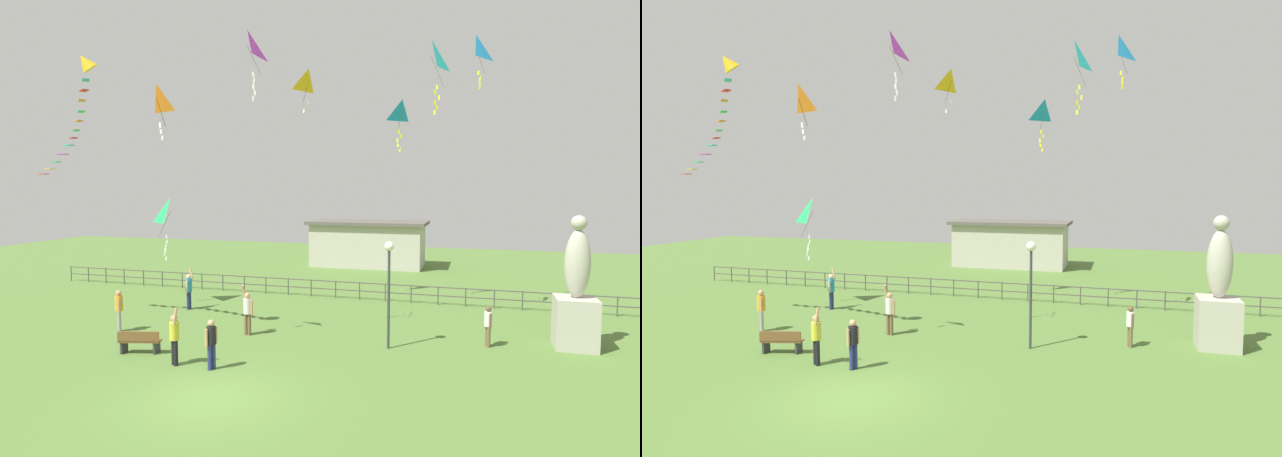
% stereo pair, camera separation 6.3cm
% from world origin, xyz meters
% --- Properties ---
extents(ground_plane, '(80.00, 80.00, 0.00)m').
position_xyz_m(ground_plane, '(0.00, 0.00, 0.00)').
color(ground_plane, '#517533').
extents(statue_monument, '(1.47, 1.47, 4.99)m').
position_xyz_m(statue_monument, '(10.70, 8.20, 1.71)').
color(statue_monument, '#B2AD9E').
rests_on(statue_monument, ground_plane).
extents(lamppost, '(0.36, 0.36, 4.03)m').
position_xyz_m(lamppost, '(4.02, 6.05, 2.96)').
color(lamppost, '#38383D').
rests_on(lamppost, ground_plane).
extents(park_bench, '(1.56, 0.80, 0.85)m').
position_xyz_m(park_bench, '(-4.49, 2.77, 0.46)').
color(park_bench, brown).
rests_on(park_bench, ground_plane).
extents(person_0, '(0.29, 0.45, 1.56)m').
position_xyz_m(person_0, '(7.59, 7.35, 0.90)').
color(person_0, brown).
rests_on(person_0, ground_plane).
extents(person_1, '(0.47, 0.44, 2.03)m').
position_xyz_m(person_1, '(-2.59, 2.09, 1.02)').
color(person_1, black).
rests_on(person_1, ground_plane).
extents(person_2, '(0.53, 0.40, 2.05)m').
position_xyz_m(person_2, '(-1.77, 6.12, 1.03)').
color(person_2, brown).
rests_on(person_2, ground_plane).
extents(person_3, '(0.32, 0.55, 2.05)m').
position_xyz_m(person_3, '(-6.48, 9.35, 1.03)').
color(person_3, navy).
rests_on(person_3, ground_plane).
extents(person_4, '(0.37, 0.43, 1.74)m').
position_xyz_m(person_4, '(-7.13, 5.00, 1.00)').
color(person_4, '#99999E').
rests_on(person_4, ground_plane).
extents(person_5, '(0.31, 0.48, 1.67)m').
position_xyz_m(person_5, '(-1.19, 2.09, 0.96)').
color(person_5, navy).
rests_on(person_5, ground_plane).
extents(kite_0, '(1.00, 0.97, 2.50)m').
position_xyz_m(kite_0, '(3.42, 13.02, 9.72)').
color(kite_0, '#198CD1').
extents(kite_1, '(0.83, 1.02, 2.62)m').
position_xyz_m(kite_1, '(-1.34, 5.47, 11.27)').
color(kite_1, '#B22DB2').
extents(kite_2, '(1.02, 1.25, 2.56)m').
position_xyz_m(kite_2, '(6.84, 13.50, 12.59)').
color(kite_2, '#198CD1').
extents(kite_3, '(0.93, 0.66, 1.97)m').
position_xyz_m(kite_3, '(-3.96, 3.41, 9.15)').
color(kite_3, orange).
extents(kite_4, '(1.27, 1.17, 3.13)m').
position_xyz_m(kite_4, '(-7.94, 10.11, 4.71)').
color(kite_4, '#1EB759').
extents(kite_5, '(1.03, 1.10, 3.25)m').
position_xyz_m(kite_5, '(5.00, 10.94, 11.68)').
color(kite_5, '#19B2B2').
extents(kite_6, '(0.89, 1.18, 2.13)m').
position_xyz_m(kite_6, '(-1.09, 12.00, 11.31)').
color(kite_6, yellow).
extents(streamer_kite, '(5.75, 3.50, 4.37)m').
position_xyz_m(streamer_kite, '(-7.17, 3.40, 10.16)').
color(streamer_kite, yellow).
extents(waterfront_railing, '(36.03, 0.06, 0.95)m').
position_xyz_m(waterfront_railing, '(-0.30, 14.00, 0.62)').
color(waterfront_railing, '#4C4742').
rests_on(waterfront_railing, ground_plane).
extents(pavilion_building, '(8.93, 4.41, 3.47)m').
position_xyz_m(pavilion_building, '(-0.97, 26.00, 1.76)').
color(pavilion_building, '#B7B2A3').
rests_on(pavilion_building, ground_plane).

